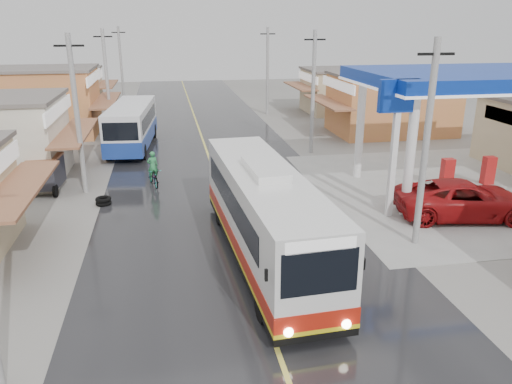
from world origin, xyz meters
The scene contains 13 objects.
ground centered at (0.00, 0.00, 0.00)m, with size 120.00×120.00×0.00m, color slate.
road centered at (0.00, 15.00, 0.01)m, with size 12.00×90.00×0.02m, color black.
centre_line centered at (0.00, 15.00, 0.02)m, with size 0.15×90.00×0.01m, color #D8CC4C.
shopfronts_left centered at (-13.00, 18.00, 0.00)m, with size 11.00×44.00×5.20m, color tan, non-canonical shape.
shopfronts_right centered at (15.00, 12.00, 0.00)m, with size 11.00×44.00×4.80m, color beige, non-canonical shape.
utility_poles_left centered at (-7.00, 16.00, 0.00)m, with size 1.60×50.00×8.00m, color gray, non-canonical shape.
utility_poles_right centered at (7.00, 15.00, 0.00)m, with size 1.60×36.00×8.00m, color gray, non-canonical shape.
coach_bus centered at (0.73, -0.17, 1.76)m, with size 3.22×11.83×3.66m.
second_bus centered at (-5.01, 18.34, 1.64)m, with size 3.28×9.38×3.05m.
jeepney centered at (10.48, 2.26, 0.85)m, with size 2.83×6.14×1.71m, color maroon.
cyclist centered at (-3.48, 9.47, 0.64)m, with size 1.09×1.92×1.96m.
tricycle_near centered at (-8.99, 9.49, 1.06)m, with size 1.76×2.53×1.86m.
tyre_stack centered at (-5.87, 6.85, 0.20)m, with size 0.76×0.76×0.39m.
Camera 1 is at (-2.62, -16.97, 8.51)m, focal length 35.00 mm.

